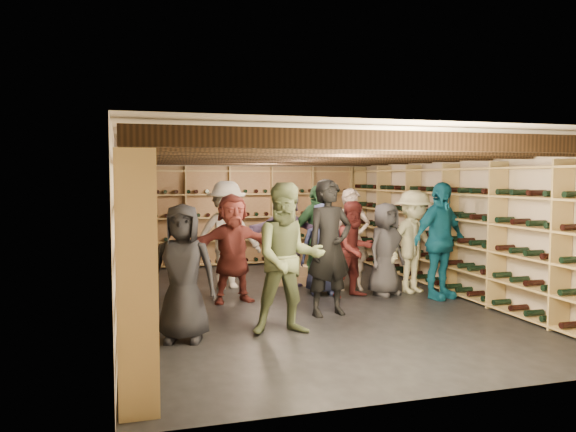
% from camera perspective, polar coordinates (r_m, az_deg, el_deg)
% --- Properties ---
extents(ground, '(8.00, 8.00, 0.00)m').
position_cam_1_polar(ground, '(8.85, 1.57, -8.58)').
color(ground, black).
rests_on(ground, ground).
extents(walls, '(5.52, 8.02, 2.40)m').
position_cam_1_polar(walls, '(8.67, 1.59, -0.81)').
color(walls, beige).
rests_on(walls, ground).
extents(ceiling, '(5.50, 8.00, 0.01)m').
position_cam_1_polar(ceiling, '(8.65, 1.60, 7.13)').
color(ceiling, '#BEB2A2').
rests_on(ceiling, walls).
extents(ceiling_joists, '(5.40, 7.12, 0.18)m').
position_cam_1_polar(ceiling_joists, '(8.65, 1.60, 6.21)').
color(ceiling_joists, black).
rests_on(ceiling_joists, ground).
extents(wine_rack_left, '(0.32, 7.50, 2.15)m').
position_cam_1_polar(wine_rack_left, '(8.27, -15.64, -2.06)').
color(wine_rack_left, tan).
rests_on(wine_rack_left, ground).
extents(wine_rack_right, '(0.32, 7.50, 2.15)m').
position_cam_1_polar(wine_rack_right, '(9.78, 16.08, -1.16)').
color(wine_rack_right, tan).
rests_on(wine_rack_right, ground).
extents(wine_rack_back, '(4.70, 0.30, 2.15)m').
position_cam_1_polar(wine_rack_back, '(12.37, -3.86, 0.04)').
color(wine_rack_back, tan).
rests_on(wine_rack_back, ground).
extents(crate_stack_left, '(0.52, 0.36, 0.68)m').
position_cam_1_polar(crate_stack_left, '(10.43, 0.40, -4.75)').
color(crate_stack_left, tan).
rests_on(crate_stack_left, ground).
extents(crate_stack_right, '(0.57, 0.46, 0.34)m').
position_cam_1_polar(crate_stack_right, '(10.10, 0.49, -6.02)').
color(crate_stack_right, tan).
rests_on(crate_stack_right, ground).
extents(crate_loose, '(0.51, 0.34, 0.17)m').
position_cam_1_polar(crate_loose, '(11.82, 4.12, -4.97)').
color(crate_loose, tan).
rests_on(crate_loose, ground).
extents(person_0, '(0.90, 0.71, 1.62)m').
position_cam_1_polar(person_0, '(6.70, -10.65, -5.68)').
color(person_0, black).
rests_on(person_0, ground).
extents(person_1, '(0.76, 0.57, 1.89)m').
position_cam_1_polar(person_1, '(7.81, 4.24, -3.22)').
color(person_1, black).
rests_on(person_1, ground).
extents(person_2, '(0.95, 0.77, 1.86)m').
position_cam_1_polar(person_2, '(6.86, 0.05, -4.37)').
color(person_2, '#515D3B').
rests_on(person_2, ground).
extents(person_3, '(1.25, 0.95, 1.71)m').
position_cam_1_polar(person_3, '(9.56, 12.69, -2.54)').
color(person_3, beige).
rests_on(person_3, ground).
extents(person_4, '(1.17, 0.77, 1.85)m').
position_cam_1_polar(person_4, '(9.18, 15.14, -2.41)').
color(person_4, '#115B7A').
rests_on(person_4, ground).
extents(person_5, '(1.58, 0.61, 1.67)m').
position_cam_1_polar(person_5, '(8.66, -5.61, -3.26)').
color(person_5, brown).
rests_on(person_5, ground).
extents(person_6, '(0.84, 0.66, 1.51)m').
position_cam_1_polar(person_6, '(9.22, 3.58, -3.33)').
color(person_6, '#1B2140').
rests_on(person_6, ground).
extents(person_7, '(0.69, 0.51, 1.73)m').
position_cam_1_polar(person_7, '(9.60, 6.50, -2.37)').
color(person_7, gray).
rests_on(person_7, ground).
extents(person_8, '(0.87, 0.74, 1.54)m').
position_cam_1_polar(person_8, '(9.02, 6.81, -3.39)').
color(person_8, '#4A1717').
rests_on(person_8, ground).
extents(person_9, '(1.26, 0.79, 1.86)m').
position_cam_1_polar(person_9, '(9.72, -6.25, -1.92)').
color(person_9, beige).
rests_on(person_9, ground).
extents(person_10, '(1.13, 0.80, 1.78)m').
position_cam_1_polar(person_10, '(10.00, 2.90, -1.95)').
color(person_10, '#234E2D').
rests_on(person_10, ground).
extents(person_11, '(1.71, 1.03, 1.76)m').
position_cam_1_polar(person_11, '(9.96, -0.29, -2.05)').
color(person_11, slate).
rests_on(person_11, ground).
extents(person_12, '(0.87, 0.74, 1.51)m').
position_cam_1_polar(person_12, '(9.27, 9.88, -3.32)').
color(person_12, '#36353B').
rests_on(person_12, ground).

